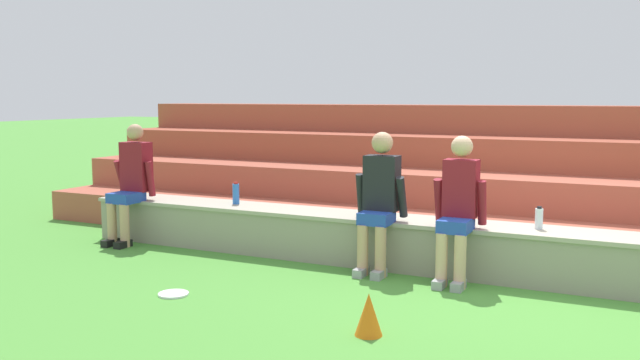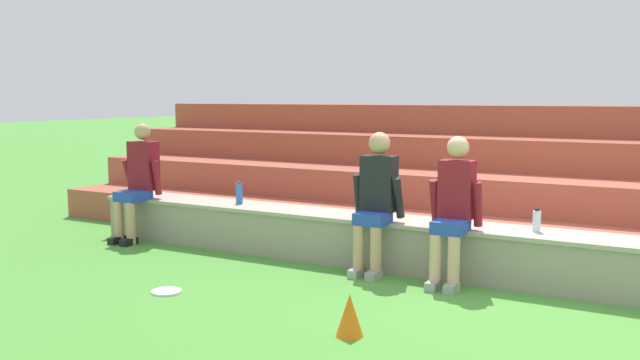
{
  "view_description": "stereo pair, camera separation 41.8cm",
  "coord_description": "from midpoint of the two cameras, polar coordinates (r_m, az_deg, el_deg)",
  "views": [
    {
      "loc": [
        1.03,
        -6.18,
        1.75
      ],
      "look_at": [
        -2.11,
        0.28,
        0.85
      ],
      "focal_mm": 37.77,
      "sensor_mm": 36.0,
      "label": 1
    },
    {
      "loc": [
        1.4,
        -5.99,
        1.75
      ],
      "look_at": [
        -2.11,
        0.28,
        0.85
      ],
      "focal_mm": 37.77,
      "sensor_mm": 36.0,
      "label": 2
    }
  ],
  "objects": [
    {
      "name": "ground_plane",
      "position": [
        6.45,
        17.47,
        -8.97
      ],
      "size": [
        80.0,
        80.0,
        0.0
      ],
      "primitive_type": "plane",
      "color": "#4C9338"
    },
    {
      "name": "stone_seating_wall",
      "position": [
        6.64,
        18.05,
        -6.1
      ],
      "size": [
        9.98,
        0.6,
        0.51
      ],
      "color": "gray",
      "rests_on": "ground"
    },
    {
      "name": "brick_bleachers",
      "position": [
        8.92,
        21.14,
        -0.72
      ],
      "size": [
        13.13,
        3.17,
        1.62
      ],
      "color": "#AB5440",
      "rests_on": "ground"
    },
    {
      "name": "person_far_left",
      "position": [
        8.39,
        -13.78,
        0.05
      ],
      "size": [
        0.53,
        0.59,
        1.42
      ],
      "color": "tan",
      "rests_on": "ground"
    },
    {
      "name": "person_left_of_center",
      "position": [
        6.66,
        6.53,
        -1.57
      ],
      "size": [
        0.52,
        0.52,
        1.4
      ],
      "color": "tan",
      "rests_on": "ground"
    },
    {
      "name": "person_center",
      "position": [
        6.38,
        13.08,
        -2.28
      ],
      "size": [
        0.49,
        0.57,
        1.38
      ],
      "color": "#DBAD89",
      "rests_on": "ground"
    },
    {
      "name": "water_bottle_near_right",
      "position": [
        7.87,
        -5.35,
        -1.1
      ],
      "size": [
        0.08,
        0.08,
        0.26
      ],
      "color": "blue",
      "rests_on": "stone_seating_wall"
    },
    {
      "name": "water_bottle_near_left",
      "position": [
        6.57,
        19.63,
        -3.28
      ],
      "size": [
        0.07,
        0.07,
        0.22
      ],
      "color": "silver",
      "rests_on": "stone_seating_wall"
    },
    {
      "name": "frisbee",
      "position": [
        6.22,
        -10.99,
        -9.27
      ],
      "size": [
        0.27,
        0.27,
        0.02
      ],
      "primitive_type": "cylinder",
      "color": "white",
      "rests_on": "ground"
    },
    {
      "name": "sports_cone",
      "position": [
        5.02,
        4.96,
        -11.35
      ],
      "size": [
        0.21,
        0.21,
        0.32
      ],
      "primitive_type": "cone",
      "color": "orange",
      "rests_on": "ground"
    }
  ]
}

